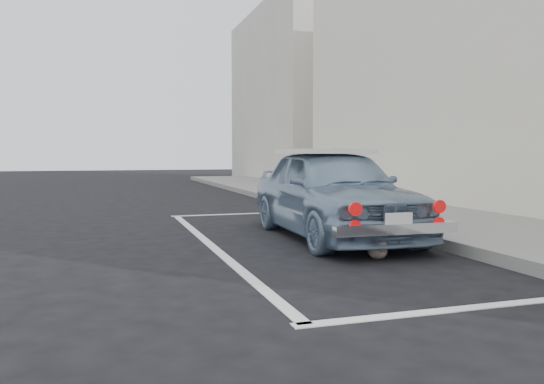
{
  "coord_description": "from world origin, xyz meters",
  "views": [
    {
      "loc": [
        -2.24,
        -3.92,
        1.2
      ],
      "look_at": [
        -0.28,
        2.25,
        0.75
      ],
      "focal_mm": 35.0,
      "sensor_mm": 36.0,
      "label": 1
    }
  ],
  "objects": [
    {
      "name": "ground",
      "position": [
        0.0,
        0.0,
        0.0
      ],
      "size": [
        80.0,
        80.0,
        0.0
      ],
      "primitive_type": "plane",
      "color": "black",
      "rests_on": "ground"
    },
    {
      "name": "sidewalk",
      "position": [
        3.2,
        2.0,
        0.07
      ],
      "size": [
        2.8,
        40.0,
        0.15
      ],
      "primitive_type": "cube",
      "color": "slate",
      "rests_on": "ground"
    },
    {
      "name": "building_far",
      "position": [
        6.35,
        20.0,
        4.0
      ],
      "size": [
        3.5,
        10.0,
        8.0
      ],
      "primitive_type": "cube",
      "color": "#B8B2A7",
      "rests_on": "ground"
    },
    {
      "name": "pline_rear",
      "position": [
        0.5,
        -0.5,
        0.0
      ],
      "size": [
        3.0,
        0.12,
        0.01
      ],
      "primitive_type": "cube",
      "color": "silver",
      "rests_on": "ground"
    },
    {
      "name": "pline_front",
      "position": [
        0.5,
        6.5,
        0.0
      ],
      "size": [
        3.0,
        0.12,
        0.01
      ],
      "primitive_type": "cube",
      "color": "silver",
      "rests_on": "ground"
    },
    {
      "name": "pline_side",
      "position": [
        -0.9,
        3.0,
        0.0
      ],
      "size": [
        0.12,
        7.0,
        0.01
      ],
      "primitive_type": "cube",
      "color": "silver",
      "rests_on": "ground"
    },
    {
      "name": "retro_coupe",
      "position": [
        0.93,
        3.15,
        0.67
      ],
      "size": [
        1.71,
        3.96,
        1.33
      ],
      "rotation": [
        0.0,
        0.0,
        -0.03
      ],
      "color": "#7590AA",
      "rests_on": "ground"
    },
    {
      "name": "cat",
      "position": [
        0.76,
        1.48,
        0.12
      ],
      "size": [
        0.25,
        0.48,
        0.26
      ],
      "rotation": [
        0.0,
        0.0,
        -0.11
      ],
      "color": "#675D4F",
      "rests_on": "ground"
    }
  ]
}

